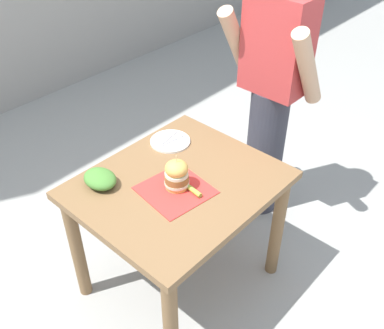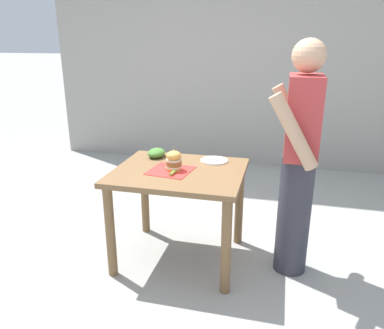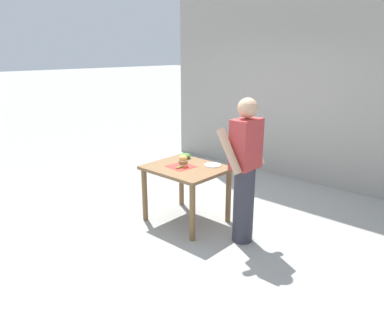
# 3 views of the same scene
# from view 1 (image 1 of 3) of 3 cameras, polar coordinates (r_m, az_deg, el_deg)

# --- Properties ---
(ground_plane) EXTENTS (80.00, 80.00, 0.00)m
(ground_plane) POSITION_cam_1_polar(r_m,az_deg,el_deg) (2.74, -1.46, -14.39)
(ground_plane) COLOR #9E9E99
(patio_table) EXTENTS (0.82, 0.97, 0.75)m
(patio_table) POSITION_cam_1_polar(r_m,az_deg,el_deg) (2.29, -1.70, -4.80)
(patio_table) COLOR brown
(patio_table) RESTS_ON ground
(serving_paper) EXTENTS (0.34, 0.34, 0.00)m
(serving_paper) POSITION_cam_1_polar(r_m,az_deg,el_deg) (2.15, -2.12, -3.27)
(serving_paper) COLOR red
(serving_paper) RESTS_ON patio_table
(sandwich) EXTENTS (0.12, 0.12, 0.18)m
(sandwich) POSITION_cam_1_polar(r_m,az_deg,el_deg) (2.12, -1.96, -1.27)
(sandwich) COLOR gold
(sandwich) RESTS_ON serving_paper
(pickle_spear) EXTENTS (0.09, 0.03, 0.02)m
(pickle_spear) POSITION_cam_1_polar(r_m,az_deg,el_deg) (2.12, 0.30, -3.41)
(pickle_spear) COLOR #8EA83D
(pickle_spear) RESTS_ON serving_paper
(side_plate_with_forks) EXTENTS (0.22, 0.22, 0.02)m
(side_plate_with_forks) POSITION_cam_1_polar(r_m,az_deg,el_deg) (2.47, -2.78, 2.97)
(side_plate_with_forks) COLOR white
(side_plate_with_forks) RESTS_ON patio_table
(side_salad) EXTENTS (0.18, 0.14, 0.07)m
(side_salad) POSITION_cam_1_polar(r_m,az_deg,el_deg) (2.20, -11.60, -1.79)
(side_salad) COLOR #477F33
(side_salad) RESTS_ON patio_table
(diner_across_table) EXTENTS (0.55, 0.35, 1.69)m
(diner_across_table) POSITION_cam_1_polar(r_m,az_deg,el_deg) (2.72, 10.07, 9.06)
(diner_across_table) COLOR #33333D
(diner_across_table) RESTS_ON ground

